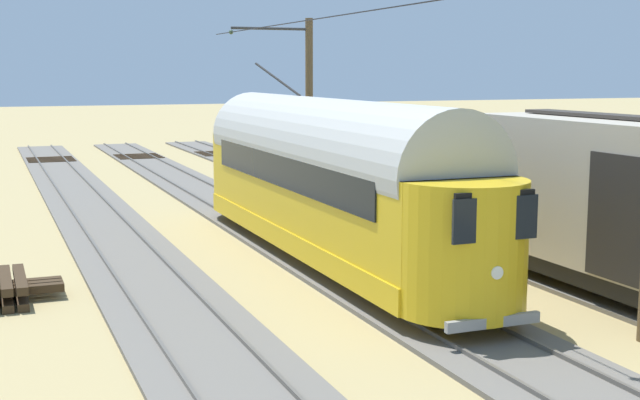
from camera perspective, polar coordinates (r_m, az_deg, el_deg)
The scene contains 8 objects.
ground_plane at distance 21.20m, azimuth 2.20°, elevation -5.01°, with size 220.00×220.00×0.00m, color tan.
track_streetcar_siding at distance 23.79m, azimuth 12.68°, elevation -3.58°, with size 2.80×80.00×0.18m.
track_adjacent_siding at distance 21.47m, azimuth 1.86°, elevation -4.68°, with size 2.80×80.00×0.18m.
track_third_siding at distance 20.08m, azimuth -11.02°, elevation -5.78°, with size 2.80×80.00×0.18m.
vintage_streetcar at distance 22.32m, azimuth 0.49°, elevation 1.57°, with size 2.65×16.01×5.09m.
catenary_pole_foreground at distance 31.61m, azimuth -0.89°, elevation 6.14°, with size 3.16×0.28×6.90m.
overhead_wire_run at distance 23.13m, azimuth -0.13°, elevation 12.01°, with size 2.96×21.50×0.18m.
spare_tie_stack at distance 20.03m, azimuth -20.25°, elevation -5.56°, with size 2.40×2.40×0.54m.
Camera 1 is at (8.35, 18.84, 4.99)m, focal length 47.87 mm.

